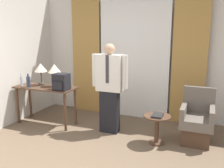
% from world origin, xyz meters
% --- Properties ---
extents(wall_back, '(10.00, 0.06, 2.70)m').
position_xyz_m(wall_back, '(0.00, 2.82, 1.35)').
color(wall_back, silver).
rests_on(wall_back, ground_plane).
extents(curtain_sheer_center, '(1.49, 0.06, 2.58)m').
position_xyz_m(curtain_sheer_center, '(0.00, 2.69, 1.29)').
color(curtain_sheer_center, white).
rests_on(curtain_sheer_center, ground_plane).
extents(curtain_drape_left, '(0.67, 0.06, 2.58)m').
position_xyz_m(curtain_drape_left, '(-1.12, 2.69, 1.29)').
color(curtain_drape_left, '#B28442').
rests_on(curtain_drape_left, ground_plane).
extents(curtain_drape_right, '(0.67, 0.06, 2.58)m').
position_xyz_m(curtain_drape_right, '(1.12, 2.69, 1.29)').
color(curtain_drape_right, '#B28442').
rests_on(curtain_drape_right, ground_plane).
extents(desk, '(1.23, 0.50, 0.76)m').
position_xyz_m(desk, '(-1.49, 1.61, 0.64)').
color(desk, '#4C3323').
rests_on(desk, ground_plane).
extents(table_lamp_left, '(0.25, 0.25, 0.45)m').
position_xyz_m(table_lamp_left, '(-1.65, 1.71, 1.10)').
color(table_lamp_left, '#4C4238').
rests_on(table_lamp_left, desk).
extents(table_lamp_right, '(0.25, 0.25, 0.45)m').
position_xyz_m(table_lamp_right, '(-1.32, 1.71, 1.10)').
color(table_lamp_right, '#4C4238').
rests_on(table_lamp_right, desk).
extents(bottle_near_edge, '(0.08, 0.08, 0.26)m').
position_xyz_m(bottle_near_edge, '(-1.78, 1.47, 0.87)').
color(bottle_near_edge, '#2D3851').
rests_on(bottle_near_edge, desk).
extents(bottle_by_lamp, '(0.06, 0.06, 0.25)m').
position_xyz_m(bottle_by_lamp, '(-1.99, 1.51, 0.87)').
color(bottle_by_lamp, silver).
rests_on(bottle_by_lamp, desk).
extents(backpack, '(0.27, 0.25, 0.31)m').
position_xyz_m(backpack, '(-1.04, 1.50, 0.92)').
color(backpack, black).
rests_on(backpack, desk).
extents(person, '(0.68, 0.22, 1.63)m').
position_xyz_m(person, '(-0.15, 1.69, 0.88)').
color(person, black).
rests_on(person, ground_plane).
extents(armchair, '(0.52, 0.63, 0.91)m').
position_xyz_m(armchair, '(1.37, 1.86, 0.34)').
color(armchair, '#4C3323').
rests_on(armchair, ground_plane).
extents(side_table, '(0.44, 0.44, 0.49)m').
position_xyz_m(side_table, '(0.76, 1.52, 0.33)').
color(side_table, '#4C3323').
rests_on(side_table, ground_plane).
extents(book, '(0.16, 0.25, 0.03)m').
position_xyz_m(book, '(0.77, 1.50, 0.50)').
color(book, black).
rests_on(book, side_table).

